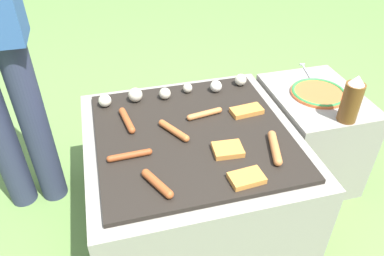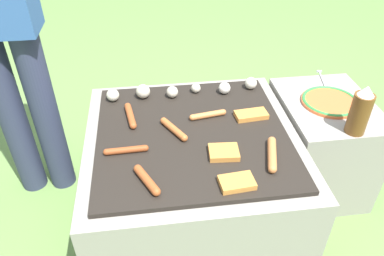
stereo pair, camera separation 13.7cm
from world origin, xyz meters
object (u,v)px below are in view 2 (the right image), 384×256
object	(u,v)px
sausage_front_center	(130,116)
plate_colorful	(330,101)
fork_utensil	(323,81)
condiment_bottle	(360,111)

from	to	relation	value
sausage_front_center	plate_colorful	bearing A→B (deg)	0.04
sausage_front_center	plate_colorful	distance (m)	0.82
sausage_front_center	fork_utensil	distance (m)	0.88
sausage_front_center	condiment_bottle	xyz separation A→B (m)	(0.82, -0.19, 0.08)
plate_colorful	fork_utensil	xyz separation A→B (m)	(0.05, 0.18, -0.01)
plate_colorful	condiment_bottle	distance (m)	0.21
condiment_bottle	fork_utensil	distance (m)	0.38
plate_colorful	fork_utensil	size ratio (longest dim) A/B	1.14
fork_utensil	sausage_front_center	bearing A→B (deg)	-168.33
sausage_front_center	plate_colorful	xyz separation A→B (m)	(0.82, 0.00, -0.00)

